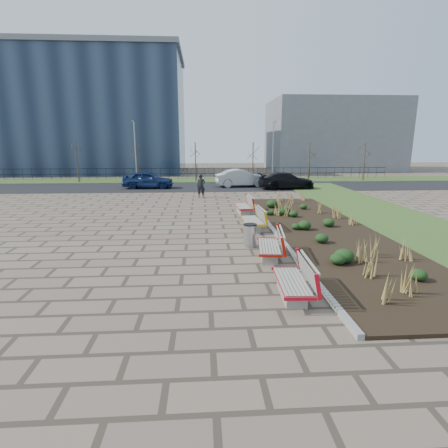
{
  "coord_description": "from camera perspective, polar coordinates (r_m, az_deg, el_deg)",
  "views": [
    {
      "loc": [
        0.67,
        -10.32,
        4.03
      ],
      "look_at": [
        1.5,
        3.0,
        0.9
      ],
      "focal_mm": 28.0,
      "sensor_mm": 36.0,
      "label": 1
    }
  ],
  "objects": [
    {
      "name": "building_grey",
      "position": [
        55.79,
        17.19,
        13.63
      ],
      "size": [
        18.0,
        12.0,
        10.0
      ],
      "primitive_type": "cube",
      "color": "slate",
      "rests_on": "ground"
    },
    {
      "name": "tree_b",
      "position": [
        37.48,
        -14.03,
        9.77
      ],
      "size": [
        1.4,
        1.4,
        4.0
      ],
      "primitive_type": null,
      "color": "#4C3D2D",
      "rests_on": "grass_verge_far"
    },
    {
      "name": "ground",
      "position": [
        11.1,
        -6.84,
        -8.19
      ],
      "size": [
        120.0,
        120.0,
        0.0
      ],
      "primitive_type": "plane",
      "color": "#6E5F4C",
      "rests_on": "ground"
    },
    {
      "name": "tree_f",
      "position": [
        40.75,
        21.91,
        9.47
      ],
      "size": [
        1.4,
        1.4,
        4.0
      ],
      "primitive_type": null,
      "color": "#4C3D2D",
      "rests_on": "grass_verge_far"
    },
    {
      "name": "car_blue",
      "position": [
        32.09,
        -12.3,
        7.08
      ],
      "size": [
        4.51,
        1.94,
        1.52
      ],
      "primitive_type": "imported",
      "rotation": [
        0.0,
        0.0,
        1.54
      ],
      "color": "navy",
      "rests_on": "road"
    },
    {
      "name": "lamp_east",
      "position": [
        37.07,
        7.99,
        11.55
      ],
      "size": [
        0.24,
        0.6,
        6.0
      ],
      "primitive_type": null,
      "color": "gray",
      "rests_on": "grass_verge_far"
    },
    {
      "name": "tree_a",
      "position": [
        38.99,
        -22.84,
        9.26
      ],
      "size": [
        1.4,
        1.4,
        4.0
      ],
      "primitive_type": null,
      "color": "#4C3D2D",
      "rests_on": "grass_verge_far"
    },
    {
      "name": "tree_c",
      "position": [
        36.88,
        -4.68,
        10.07
      ],
      "size": [
        1.4,
        1.4,
        4.0
      ],
      "primitive_type": null,
      "color": "#4C3D2D",
      "rests_on": "grass_verge_far"
    },
    {
      "name": "building_glass",
      "position": [
        55.3,
        -28.87,
        15.23
      ],
      "size": [
        40.0,
        14.0,
        15.0
      ],
      "primitive_type": "cube",
      "color": "#192338",
      "rests_on": "ground"
    },
    {
      "name": "planting_bed",
      "position": [
        16.79,
        15.96,
        -1.04
      ],
      "size": [
        4.5,
        18.0,
        0.1
      ],
      "primitive_type": "cube",
      "color": "black",
      "rests_on": "ground"
    },
    {
      "name": "bench_c",
      "position": [
        16.49,
        4.64,
        0.79
      ],
      "size": [
        1.02,
        2.15,
        1.0
      ],
      "primitive_type": null,
      "rotation": [
        0.0,
        0.0,
        0.06
      ],
      "color": "gold",
      "rests_on": "ground"
    },
    {
      "name": "tree_e",
      "position": [
        38.58,
        13.72,
        9.88
      ],
      "size": [
        1.4,
        1.4,
        4.0
      ],
      "primitive_type": null,
      "color": "#4C3D2D",
      "rests_on": "grass_verge_far"
    },
    {
      "name": "grass_verge_near",
      "position": [
        18.91,
        29.65,
        -0.8
      ],
      "size": [
        5.0,
        38.0,
        0.04
      ],
      "primitive_type": "cube",
      "color": "#33511E",
      "rests_on": "ground"
    },
    {
      "name": "tree_d",
      "position": [
        37.26,
        4.73,
        10.1
      ],
      "size": [
        1.4,
        1.4,
        4.0
      ],
      "primitive_type": null,
      "color": "#4C3D2D",
      "rests_on": "grass_verge_far"
    },
    {
      "name": "lamp_west",
      "position": [
        36.94,
        -14.25,
        11.27
      ],
      "size": [
        0.24,
        0.6,
        6.0
      ],
      "primitive_type": null,
      "color": "gray",
      "rests_on": "grass_verge_far"
    },
    {
      "name": "planting_curb",
      "position": [
        16.16,
        8.15,
        -1.11
      ],
      "size": [
        0.16,
        18.0,
        0.15
      ],
      "primitive_type": "cube",
      "color": "gray",
      "rests_on": "ground"
    },
    {
      "name": "bench_d",
      "position": [
        20.15,
        3.13,
        3.09
      ],
      "size": [
        1.02,
        2.15,
        1.0
      ],
      "primitive_type": null,
      "rotation": [
        0.0,
        0.0,
        0.06
      ],
      "color": "red",
      "rests_on": "ground"
    },
    {
      "name": "bench_a",
      "position": [
        9.52,
        11.01,
        -8.83
      ],
      "size": [
        1.01,
        2.14,
        1.0
      ],
      "primitive_type": null,
      "rotation": [
        0.0,
        0.0,
        -0.05
      ],
      "color": "red",
      "rests_on": "ground"
    },
    {
      "name": "road",
      "position": [
        32.58,
        -4.75,
        6.07
      ],
      "size": [
        80.0,
        7.0,
        0.02
      ],
      "primitive_type": "cube",
      "color": "black",
      "rests_on": "ground"
    },
    {
      "name": "car_silver",
      "position": [
        32.6,
        2.91,
        7.52
      ],
      "size": [
        4.96,
        2.2,
        1.58
      ],
      "primitive_type": "imported",
      "rotation": [
        0.0,
        0.0,
        1.68
      ],
      "color": "#A6AAAE",
      "rests_on": "road"
    },
    {
      "name": "railing_fence",
      "position": [
        39.97,
        -4.57,
        8.3
      ],
      "size": [
        44.0,
        0.1,
        1.2
      ],
      "primitive_type": null,
      "color": "black",
      "rests_on": "grass_verge_far"
    },
    {
      "name": "car_black",
      "position": [
        31.45,
        10.15,
        6.98
      ],
      "size": [
        5.07,
        2.43,
        1.42
      ],
      "primitive_type": "imported",
      "rotation": [
        0.0,
        0.0,
        1.66
      ],
      "color": "black",
      "rests_on": "road"
    },
    {
      "name": "litter_bin",
      "position": [
        13.78,
        4.26,
        -1.9
      ],
      "size": [
        0.51,
        0.51,
        0.9
      ],
      "primitive_type": "cylinder",
      "color": "#B2B2B7",
      "rests_on": "ground"
    },
    {
      "name": "bench_b",
      "position": [
        12.47,
        7.37,
        -3.36
      ],
      "size": [
        1.17,
        2.2,
        1.0
      ],
      "primitive_type": null,
      "rotation": [
        0.0,
        0.0,
        -0.13
      ],
      "color": "#A7170B",
      "rests_on": "ground"
    },
    {
      "name": "pedestrian",
      "position": [
        26.15,
        -3.76,
        6.22
      ],
      "size": [
        0.64,
        0.44,
        1.73
      ],
      "primitive_type": "imported",
      "rotation": [
        0.0,
        0.0,
        -0.04
      ],
      "color": "black",
      "rests_on": "ground"
    },
    {
      "name": "grass_verge_far",
      "position": [
        38.54,
        -4.59,
        7.19
      ],
      "size": [
        80.0,
        5.0,
        0.04
      ],
      "primitive_type": "cube",
      "color": "#33511E",
      "rests_on": "ground"
    }
  ]
}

